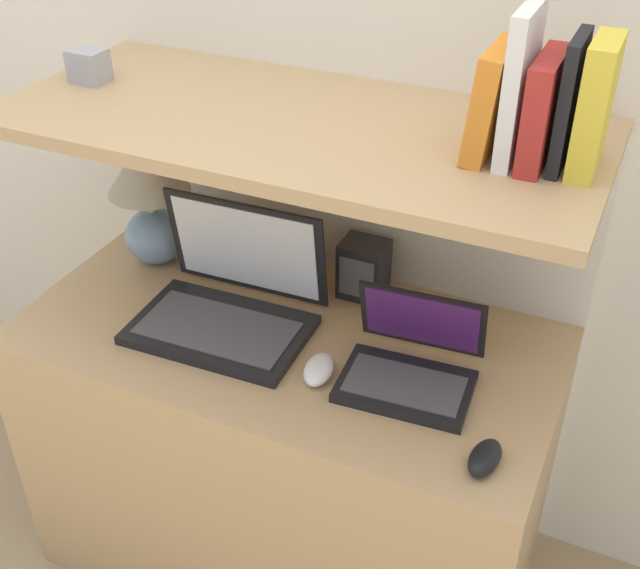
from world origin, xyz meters
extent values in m
cube|color=silver|center=(0.00, 0.65, 1.20)|extent=(6.00, 0.05, 2.40)
cube|color=tan|center=(0.00, 0.29, 0.36)|extent=(1.16, 0.58, 0.72)
cube|color=silver|center=(0.00, 0.60, 0.58)|extent=(1.16, 0.04, 1.16)
cube|color=tan|center=(0.00, 0.36, 1.17)|extent=(1.16, 0.53, 0.03)
ellipsoid|color=#7593B2|center=(-0.42, 0.43, 0.79)|extent=(0.15, 0.15, 0.13)
cylinder|color=tan|center=(-0.42, 0.43, 0.88)|extent=(0.02, 0.02, 0.05)
cone|color=#B2AD99|center=(-0.42, 0.43, 0.98)|extent=(0.19, 0.19, 0.13)
cube|color=black|center=(-0.13, 0.24, 0.73)|extent=(0.38, 0.25, 0.02)
cube|color=#47474C|center=(-0.13, 0.23, 0.74)|extent=(0.33, 0.18, 0.00)
cube|color=black|center=(-0.14, 0.38, 0.86)|extent=(0.37, 0.06, 0.24)
cube|color=white|center=(-0.14, 0.37, 0.86)|extent=(0.34, 0.05, 0.21)
cube|color=black|center=(0.29, 0.23, 0.73)|extent=(0.27, 0.19, 0.02)
cube|color=#47474C|center=(0.29, 0.22, 0.74)|extent=(0.23, 0.14, 0.00)
cube|color=black|center=(0.28, 0.34, 0.82)|extent=(0.26, 0.07, 0.15)
cube|color=#4C1E60|center=(0.28, 0.34, 0.82)|extent=(0.23, 0.06, 0.13)
ellipsoid|color=white|center=(0.12, 0.20, 0.74)|extent=(0.07, 0.11, 0.04)
ellipsoid|color=black|center=(0.48, 0.10, 0.74)|extent=(0.06, 0.10, 0.04)
cube|color=black|center=(0.09, 0.51, 0.79)|extent=(0.10, 0.09, 0.14)
cube|color=#59595B|center=(0.09, 0.46, 0.79)|extent=(0.08, 0.00, 0.10)
cube|color=gold|center=(0.53, 0.36, 1.30)|extent=(0.04, 0.13, 0.22)
cube|color=black|center=(0.49, 0.36, 1.30)|extent=(0.02, 0.13, 0.22)
cube|color=#A82823|center=(0.45, 0.36, 1.28)|extent=(0.04, 0.16, 0.18)
cube|color=silver|center=(0.41, 0.36, 1.31)|extent=(0.03, 0.15, 0.25)
cube|color=orange|center=(0.36, 0.36, 1.28)|extent=(0.05, 0.16, 0.19)
cube|color=#99999E|center=(-0.48, 0.36, 1.22)|extent=(0.07, 0.06, 0.07)
camera|label=1|loc=(0.63, -0.92, 1.77)|focal=45.00mm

